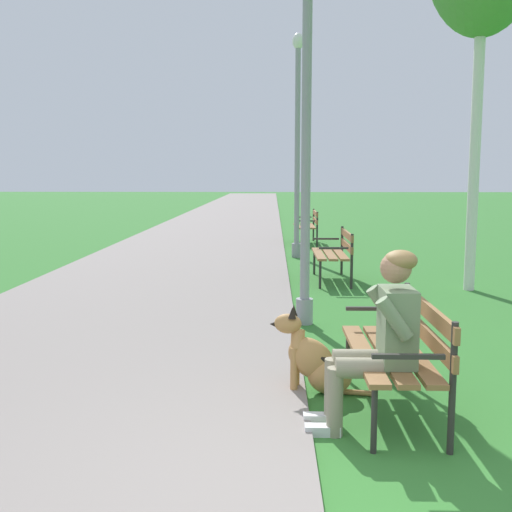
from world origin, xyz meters
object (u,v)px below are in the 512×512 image
Objects in this scene: park_bench_far at (308,224)px; dog_shepherd at (317,362)px; park_bench_near at (401,345)px; lamp_post_mid at (297,144)px; park_bench_mid at (335,250)px; person_seated_on_near_bench at (381,334)px; lamp_post_near at (306,125)px.

park_bench_far reaches higher than dog_shepherd.
park_bench_near is 1.81× the size of dog_shepherd.
park_bench_near is at bearing -87.11° from lamp_post_mid.
park_bench_mid is 1.00× the size of park_bench_far.
park_bench_far is at bearing 89.22° from person_seated_on_near_bench.
lamp_post_mid reaches higher than person_seated_on_near_bench.
dog_shepherd is 0.18× the size of lamp_post_mid.
lamp_post_mid reaches higher than lamp_post_near.
park_bench_mid is at bearing 89.11° from park_bench_near.
person_seated_on_near_bench is at bearing -90.78° from park_bench_far.
park_bench_far is at bearing 87.20° from dog_shepherd.
park_bench_near is 1.20× the size of person_seated_on_near_bench.
park_bench_near is at bearing -89.75° from park_bench_far.
park_bench_far is 3.26m from lamp_post_mid.
park_bench_mid is 3.53m from lamp_post_mid.
lamp_post_near reaches higher than park_bench_near.
dog_shepherd is (-0.53, -10.92, -0.25)m from park_bench_far.
lamp_post_near is at bearing 96.64° from person_seated_on_near_bench.
person_seated_on_near_bench is 0.28× the size of lamp_post_near.
park_bench_near is at bearing -78.36° from lamp_post_near.
person_seated_on_near_bench is 9.16m from lamp_post_mid.
dog_shepherd is at bearing -90.44° from lamp_post_near.
person_seated_on_near_bench reaches higher than park_bench_far.
lamp_post_near is 5.93m from lamp_post_mid.
dog_shepherd is (-0.67, -5.32, -0.25)m from park_bench_mid.
park_bench_far is 8.78m from lamp_post_near.
dog_shepherd is 3.11m from lamp_post_near.
park_bench_near is 0.34× the size of lamp_post_near.
dog_shepherd is at bearing -97.19° from park_bench_mid.
park_bench_near is 5.71m from park_bench_mid.
park_bench_mid is 5.37m from dog_shepherd.
park_bench_far is 11.65m from person_seated_on_near_bench.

